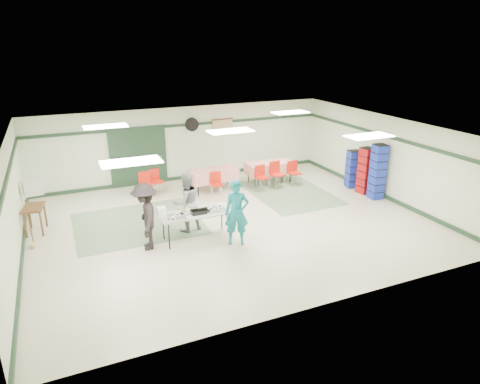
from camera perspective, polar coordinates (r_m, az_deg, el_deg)
name	(u,v)px	position (r m, az deg, el deg)	size (l,w,h in m)	color
floor	(231,222)	(12.43, -1.19, -4.05)	(11.00, 11.00, 0.00)	beige
ceiling	(230,130)	(11.60, -1.28, 8.23)	(11.00, 11.00, 0.00)	white
wall_back	(184,144)	(16.05, -7.42, 6.42)	(11.00, 11.00, 0.00)	silver
wall_front	(322,246)	(8.27, 10.86, -7.03)	(11.00, 11.00, 0.00)	silver
wall_left	(11,208)	(11.20, -28.23, -1.83)	(9.00, 9.00, 0.00)	silver
wall_right	(386,157)	(14.85, 18.85, 4.41)	(9.00, 9.00, 0.00)	silver
trim_back	(184,125)	(15.87, -7.50, 8.86)	(11.00, 0.06, 0.10)	#1C3422
baseboard_back	(186,177)	(16.37, -7.19, 2.00)	(11.00, 0.06, 0.12)	#1C3422
trim_left	(7,179)	(10.99, -28.66, 1.58)	(9.00, 0.06, 0.10)	#1C3422
baseboard_left	(22,257)	(11.69, -27.06, -7.71)	(9.00, 0.06, 0.12)	#1C3422
trim_right	(387,136)	(14.67, 19.06, 7.03)	(9.00, 0.06, 0.10)	#1C3422
baseboard_right	(381,194)	(15.20, 18.23, -0.28)	(9.00, 0.06, 0.12)	#1C3422
green_patch_a	(138,223)	(12.70, -13.46, -4.08)	(3.50, 3.00, 0.01)	gray
green_patch_b	(289,193)	(14.84, 6.60, -0.10)	(2.50, 3.50, 0.01)	gray
double_door_left	(125,158)	(15.62, -15.08, 4.38)	(0.90, 0.06, 2.10)	gray
double_door_right	(152,155)	(15.77, -11.68, 4.81)	(0.90, 0.06, 2.10)	gray
door_frame	(139,157)	(15.67, -13.38, 4.58)	(2.00, 0.03, 2.15)	#1C3422
wall_fan	(192,124)	(15.93, -6.43, 8.94)	(0.50, 0.50, 0.10)	black
scroll_banner	(223,127)	(16.36, -2.35, 8.62)	(0.80, 0.02, 0.60)	tan
serving_table	(196,214)	(11.21, -5.85, -2.93)	(1.91, 0.79, 0.76)	#B0B0AB
sheet_tray_right	(215,210)	(11.30, -3.39, -2.35)	(0.56, 0.42, 0.02)	silver
sheet_tray_mid	(190,212)	(11.23, -6.68, -2.61)	(0.54, 0.41, 0.02)	silver
sheet_tray_left	(174,218)	(10.91, -8.74, -3.41)	(0.56, 0.42, 0.02)	silver
baking_pan	(200,212)	(11.13, -5.40, -2.61)	(0.46, 0.29, 0.08)	black
foam_box_stack	(161,212)	(11.03, -10.43, -2.62)	(0.22, 0.20, 0.25)	white
volunteer_teal	(237,213)	(10.85, -0.44, -2.79)	(0.63, 0.41, 1.72)	#127582
volunteer_grey	(186,202)	(11.71, -7.17, -1.35)	(0.81, 0.63, 1.66)	gray
volunteer_dark	(146,217)	(10.87, -12.47, -3.22)	(1.12, 0.64, 1.73)	black
dining_table_a	(270,167)	(15.72, 3.96, 3.31)	(1.74, 0.79, 0.77)	red
dining_table_b	(213,175)	(14.87, -3.60, 2.34)	(1.73, 0.90, 0.77)	red
chair_a	(276,171)	(15.23, 4.84, 2.75)	(0.49, 0.49, 0.93)	red
chair_b	(261,175)	(14.98, 2.84, 2.31)	(0.44, 0.44, 0.86)	red
chair_c	(294,170)	(15.58, 7.15, 2.91)	(0.42, 0.42, 0.87)	red
chair_d	(216,182)	(14.34, -3.24, 1.41)	(0.46, 0.46, 0.83)	red
chair_loose_a	(156,179)	(14.82, -11.20, 1.74)	(0.49, 0.49, 0.85)	red
chair_loose_b	(145,182)	(14.57, -12.50, 1.32)	(0.42, 0.42, 0.85)	red
crate_stack_blue_a	(353,169)	(15.65, 14.82, 2.98)	(0.41, 0.41, 1.34)	#1B39A2
crate_stack_red	(366,171)	(15.12, 16.41, 2.75)	(0.41, 0.41, 1.59)	#9E0F12
crate_stack_blue_b	(378,172)	(14.67, 17.88, 2.57)	(0.40, 0.40, 1.83)	#1B39A2
printer_table	(34,211)	(12.87, -25.80, -2.27)	(0.63, 0.86, 0.74)	brown
office_printer	(33,187)	(13.79, -25.93, 0.55)	(0.51, 0.45, 0.41)	beige
broom	(29,223)	(12.00, -26.27, -3.67)	(0.03, 0.03, 1.29)	brown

